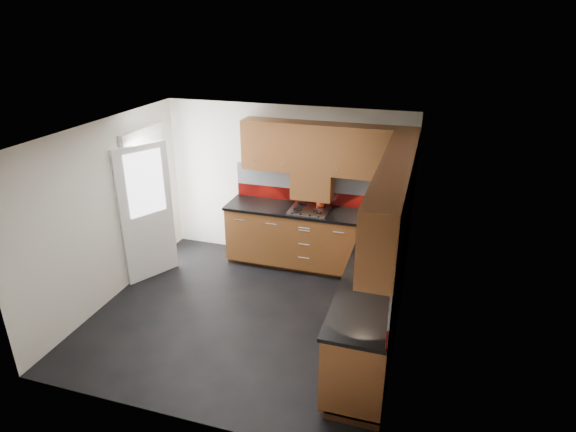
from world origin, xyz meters
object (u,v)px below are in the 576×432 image
(gas_hob, at_px, (309,210))
(food_processor, at_px, (387,233))
(utensil_pot, at_px, (321,202))
(toaster, at_px, (374,207))

(gas_hob, bearing_deg, food_processor, -33.28)
(utensil_pot, xyz_separation_m, toaster, (0.78, 0.02, 0.00))
(toaster, xyz_separation_m, food_processor, (0.29, -0.97, 0.05))
(utensil_pot, bearing_deg, gas_hob, -129.06)
(gas_hob, distance_m, toaster, 0.93)
(utensil_pot, relative_size, food_processor, 1.32)
(toaster, bearing_deg, gas_hob, -168.73)
(gas_hob, height_order, food_processor, food_processor)
(food_processor, bearing_deg, toaster, 106.90)
(utensil_pot, distance_m, food_processor, 1.43)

